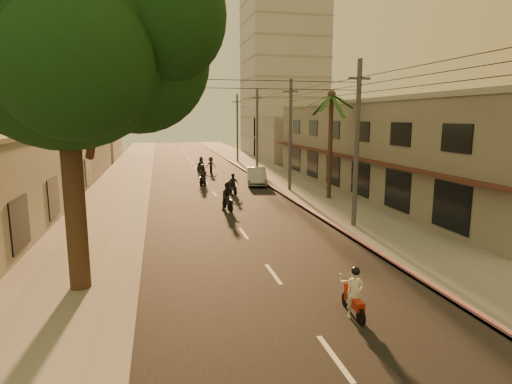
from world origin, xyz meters
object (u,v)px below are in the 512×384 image
(scooter_mid_a, at_px, (228,197))
(parked_car, at_px, (256,176))
(scooter_mid_b, at_px, (233,185))
(scooter_far_a, at_px, (203,176))
(palm_tree, at_px, (332,101))
(scooter_red, at_px, (354,295))
(scooter_far_c, at_px, (201,165))
(broadleaf_tree, at_px, (76,40))
(scooter_far_b, at_px, (211,165))

(scooter_mid_a, height_order, parked_car, scooter_mid_a)
(scooter_mid_b, bearing_deg, scooter_far_a, 99.06)
(palm_tree, distance_m, scooter_red, 20.18)
(scooter_far_a, xyz_separation_m, scooter_far_c, (0.77, 9.50, -0.08))
(scooter_red, height_order, parked_car, scooter_red)
(scooter_red, relative_size, scooter_mid_b, 0.96)
(broadleaf_tree, bearing_deg, palm_tree, 43.48)
(palm_tree, height_order, scooter_mid_a, palm_tree)
(palm_tree, xyz_separation_m, parked_car, (-3.73, 7.83, -6.38))
(scooter_far_a, height_order, parked_car, scooter_far_a)
(scooter_far_a, distance_m, scooter_far_c, 9.53)
(palm_tree, height_order, scooter_mid_b, palm_tree)
(scooter_red, height_order, scooter_mid_b, scooter_mid_b)
(palm_tree, bearing_deg, scooter_mid_b, 152.04)
(scooter_mid_a, height_order, scooter_far_b, scooter_mid_a)
(scooter_mid_b, distance_m, scooter_far_b, 13.51)
(broadleaf_tree, bearing_deg, scooter_mid_a, 60.17)
(palm_tree, bearing_deg, parked_car, 115.49)
(scooter_far_c, bearing_deg, scooter_far_a, -119.07)
(scooter_mid_a, relative_size, scooter_far_a, 1.03)
(broadleaf_tree, bearing_deg, scooter_far_c, 77.83)
(broadleaf_tree, bearing_deg, scooter_red, -27.02)
(scooter_red, bearing_deg, scooter_far_a, 96.24)
(palm_tree, bearing_deg, scooter_far_b, 111.58)
(scooter_mid_a, relative_size, scooter_far_b, 1.06)
(scooter_mid_a, bearing_deg, scooter_far_c, 79.88)
(scooter_far_c, bearing_deg, palm_tree, -91.64)
(broadleaf_tree, height_order, scooter_far_b, broadleaf_tree)
(scooter_mid_a, xyz_separation_m, scooter_far_b, (1.17, 19.18, -0.05))
(scooter_red, height_order, scooter_far_c, scooter_far_c)
(scooter_far_b, xyz_separation_m, scooter_far_c, (-0.95, 1.27, -0.04))
(palm_tree, height_order, scooter_red, palm_tree)
(parked_car, height_order, scooter_far_c, scooter_far_c)
(scooter_far_a, relative_size, scooter_far_b, 1.03)
(scooter_red, distance_m, scooter_mid_b, 21.48)
(scooter_red, distance_m, scooter_far_c, 36.28)
(scooter_far_b, bearing_deg, broadleaf_tree, -99.36)
(scooter_mid_a, height_order, scooter_far_a, scooter_mid_a)
(palm_tree, height_order, scooter_far_a, palm_tree)
(palm_tree, xyz_separation_m, scooter_far_b, (-6.73, 17.02, -6.34))
(broadleaf_tree, xyz_separation_m, scooter_far_a, (6.16, 22.64, -7.63))
(scooter_mid_b, relative_size, scooter_far_c, 1.02)
(scooter_red, xyz_separation_m, scooter_far_b, (-0.20, 35.00, 0.11))
(broadleaf_tree, xyz_separation_m, palm_tree, (14.61, 13.86, -1.33))
(palm_tree, distance_m, scooter_mid_b, 9.84)
(palm_tree, distance_m, parked_car, 10.77)
(broadleaf_tree, distance_m, scooter_far_b, 32.77)
(broadleaf_tree, bearing_deg, scooter_far_a, 74.78)
(palm_tree, bearing_deg, scooter_mid_a, -164.71)
(scooter_mid_a, height_order, scooter_far_c, scooter_mid_a)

